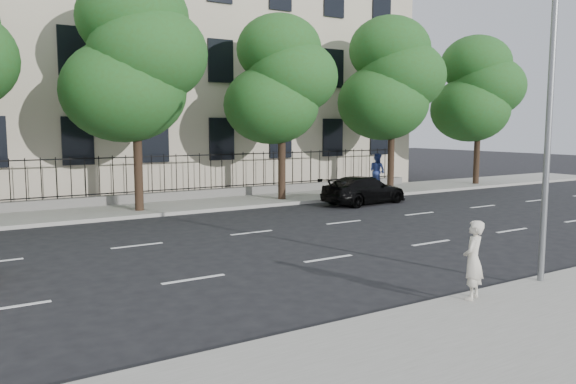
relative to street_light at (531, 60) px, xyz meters
name	(u,v)px	position (x,y,z in m)	size (l,w,h in m)	color
ground	(390,279)	(-2.50, 1.77, -5.15)	(120.00, 120.00, 0.00)	black
near_sidewalk	(541,326)	(-2.50, -2.23, -5.07)	(60.00, 4.00, 0.15)	gray
far_sidewalk	(178,206)	(-2.50, 15.77, -5.07)	(60.00, 4.00, 0.15)	gray
lane_markings	(286,244)	(-2.50, 6.52, -5.14)	(49.60, 4.62, 0.01)	silver
masonry_building	(117,31)	(-2.50, 24.72, 3.87)	(34.60, 12.11, 18.50)	beige
iron_fence	(165,190)	(-2.50, 17.47, -4.50)	(30.00, 0.50, 2.20)	slate
street_light	(531,60)	(0.00, 0.00, 0.00)	(0.25, 3.32, 8.05)	slate
tree_c	(135,59)	(-4.46, 15.13, 1.26)	(5.89, 5.50, 9.80)	#382619
tree_d	(281,80)	(2.54, 15.13, 0.69)	(5.34, 4.94, 8.84)	#382619
tree_e	(391,79)	(9.54, 15.13, 1.05)	(5.71, 5.31, 9.46)	#382619
tree_f	(478,89)	(16.54, 15.13, 0.73)	(5.52, 5.12, 9.01)	#382619
black_sedan	(364,190)	(5.45, 12.34, -4.48)	(1.86, 4.57, 1.33)	black
woman_near	(473,260)	(-2.45, -0.63, -4.19)	(0.59, 0.39, 1.62)	beige
pedestrian_far	(377,171)	(9.33, 15.89, -4.00)	(0.97, 0.76, 2.00)	navy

